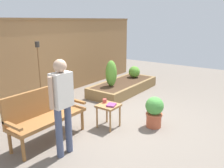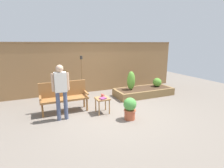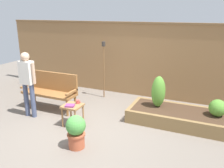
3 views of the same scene
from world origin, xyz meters
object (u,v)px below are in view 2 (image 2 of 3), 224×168
cup_on_table (102,95)px  person_by_bench (61,88)px  garden_bench (64,94)px  shrub_near_bench (131,81)px  side_table (102,101)px  book_on_table (103,98)px  tiki_torch (82,69)px  potted_boxwood (130,108)px  shrub_far_corner (157,82)px

cup_on_table → person_by_bench: 1.33m
garden_bench → cup_on_table: garden_bench is taller
shrub_near_bench → side_table: bearing=-145.7°
book_on_table → tiki_torch: bearing=76.0°
potted_boxwood → person_by_bench: bearing=157.3°
garden_bench → potted_boxwood: 2.12m
person_by_bench → shrub_near_bench: bearing=21.6°
side_table → shrub_near_bench: bearing=34.3°
tiki_torch → person_by_bench: tiki_torch is taller
cup_on_table → shrub_far_corner: (2.85, 0.97, -0.04)m
garden_bench → book_on_table: size_ratio=7.44×
side_table → tiki_torch: bearing=94.6°
shrub_far_corner → shrub_near_bench: bearing=180.0°
garden_bench → shrub_far_corner: garden_bench is taller
shrub_far_corner → book_on_table: bearing=-157.8°
cup_on_table → book_on_table: (-0.07, -0.21, -0.02)m
book_on_table → side_table: bearing=64.4°
side_table → person_by_bench: person_by_bench is taller
shrub_far_corner → tiki_torch: size_ratio=0.22×
cup_on_table → shrub_near_bench: size_ratio=0.16×
book_on_table → potted_boxwood: size_ratio=0.30×
potted_boxwood → person_by_bench: person_by_bench is taller
side_table → shrub_far_corner: 3.11m
cup_on_table → tiki_torch: (-0.21, 1.77, 0.61)m
shrub_far_corner → tiki_torch: 3.22m
book_on_table → potted_boxwood: (0.56, -0.66, -0.15)m
side_table → shrub_far_corner: (2.90, 1.11, 0.09)m
potted_boxwood → shrub_far_corner: 2.99m
garden_bench → shrub_near_bench: (2.68, 0.48, 0.12)m
shrub_near_bench → person_by_bench: size_ratio=0.47×
shrub_near_bench → tiki_torch: (-1.78, 0.79, 0.46)m
cup_on_table → shrub_near_bench: bearing=31.8°
garden_bench → tiki_torch: size_ratio=0.88×
potted_boxwood → tiki_torch: bearing=105.0°
garden_bench → person_by_bench: size_ratio=0.92×
cup_on_table → shrub_far_corner: 3.01m
shrub_near_bench → cup_on_table: bearing=-148.2°
garden_bench → shrub_far_corner: bearing=6.9°
garden_bench → potted_boxwood: bearing=-40.5°
book_on_table → potted_boxwood: 0.88m
tiki_torch → shrub_near_bench: bearing=-24.0°
book_on_table → shrub_near_bench: 2.03m
garden_bench → person_by_bench: (-0.15, -0.64, 0.39)m
garden_bench → shrub_near_bench: bearing=10.1°
cup_on_table → book_on_table: size_ratio=0.60×
person_by_bench → book_on_table: bearing=-3.4°
side_table → book_on_table: 0.13m
shrub_far_corner → person_by_bench: person_by_bench is taller
book_on_table → person_by_bench: size_ratio=0.12×
side_table → cup_on_table: cup_on_table is taller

